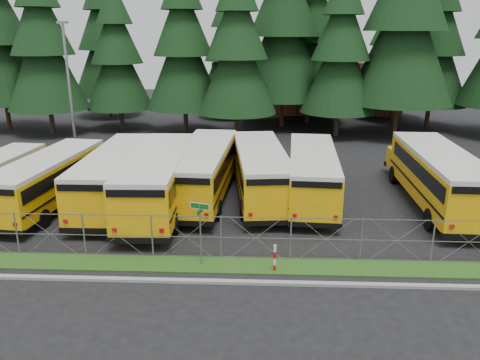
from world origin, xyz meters
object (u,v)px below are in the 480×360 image
bus_6 (312,175)px  bus_4 (205,171)px  bus_1 (52,181)px  striped_bollard (275,258)px  light_standard (70,88)px  bus_5 (260,172)px  street_sign (200,221)px  bus_east (436,178)px  bus_3 (161,180)px  bus_2 (119,177)px

bus_6 → bus_4: bearing=-177.5°
bus_1 → bus_4: (8.43, 1.76, 0.12)m
bus_6 → striped_bollard: (-2.38, -8.84, -0.89)m
bus_1 → light_standard: 10.76m
bus_4 → bus_5: 3.25m
bus_5 → bus_6: size_ratio=1.02×
bus_4 → bus_6: bus_4 is taller
bus_5 → striped_bollard: size_ratio=9.70×
bus_6 → street_sign: 10.06m
bus_4 → bus_east: bus_east is taller
bus_3 → bus_4: size_ratio=1.03×
bus_2 → light_standard: 11.59m
striped_bollard → street_sign: bearing=172.3°
striped_bollard → light_standard: size_ratio=0.12×
bus_6 → striped_bollard: 9.20m
bus_4 → bus_5: (3.25, 0.07, -0.04)m
bus_1 → bus_3: bus_3 is taller
bus_2 → bus_6: (11.09, 1.00, -0.05)m
street_sign → bus_4: bearing=95.4°
bus_3 → bus_4: (2.25, 1.92, -0.05)m
bus_3 → bus_6: (8.52, 1.76, -0.12)m
bus_1 → street_sign: (9.24, -6.82, 0.59)m
bus_4 → bus_6: size_ratio=1.05×
light_standard → bus_2: bearing=-56.4°
bus_1 → bus_4: size_ratio=0.92×
bus_2 → striped_bollard: size_ratio=9.77×
bus_1 → bus_3: 6.19m
striped_bollard → bus_5: bearing=94.1°
bus_1 → striped_bollard: (12.33, -7.24, -0.84)m
bus_2 → bus_3: bus_3 is taller
bus_1 → bus_5: bearing=14.7°
bus_4 → striped_bollard: bearing=-63.3°
light_standard → bus_east: bearing=-20.2°
bus_3 → bus_5: size_ratio=1.06×
bus_3 → street_sign: (3.05, -6.67, 0.42)m
bus_5 → light_standard: 16.60m
street_sign → light_standard: bearing=125.2°
bus_east → striped_bollard: 12.32m
bus_2 → bus_6: 11.13m
bus_4 → bus_east: bearing=-0.6°
bus_2 → bus_3: bearing=-16.9°
bus_east → striped_bollard: size_ratio=10.29×
bus_east → bus_6: bearing=175.5°
bus_5 → light_standard: bearing=144.9°
bus_east → street_sign: 14.52m
bus_1 → bus_3: (6.19, -0.16, 0.17)m
light_standard → street_sign: bearing=-54.8°
bus_1 → bus_5: bus_5 is taller
bus_6 → light_standard: 19.34m
bus_5 → striped_bollard: (0.65, -9.08, -0.93)m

